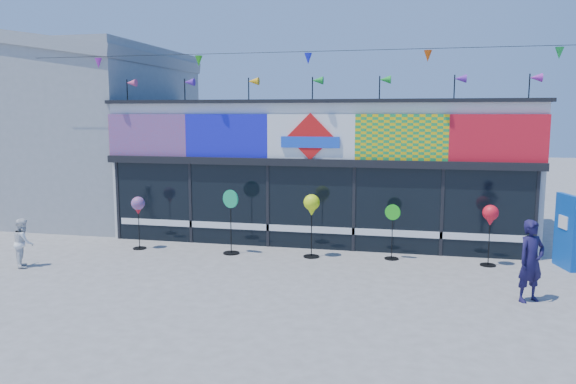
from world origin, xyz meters
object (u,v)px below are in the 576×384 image
(spinner_0, at_px, (138,207))
(spinner_3, at_px, (392,230))
(blue_sign, at_px, (566,231))
(spinner_4, at_px, (490,217))
(spinner_1, at_px, (231,220))
(spinner_2, at_px, (312,207))
(adult_man, at_px, (531,261))
(child, at_px, (23,242))

(spinner_0, bearing_deg, spinner_3, 3.29)
(blue_sign, bearing_deg, spinner_3, 167.06)
(spinner_4, bearing_deg, spinner_1, -177.84)
(spinner_3, relative_size, spinner_4, 0.94)
(spinner_1, bearing_deg, spinner_3, 4.93)
(spinner_0, distance_m, spinner_4, 9.22)
(spinner_2, height_order, spinner_3, spinner_2)
(spinner_0, relative_size, spinner_4, 0.96)
(spinner_1, xyz_separation_m, adult_man, (7.02, -2.36, -0.09))
(blue_sign, distance_m, child, 13.16)
(spinner_1, distance_m, spinner_2, 2.20)
(spinner_1, height_order, spinner_4, spinner_1)
(spinner_3, height_order, spinner_4, spinner_4)
(spinner_2, relative_size, adult_man, 1.01)
(spinner_3, xyz_separation_m, child, (-8.76, -2.67, -0.16))
(spinner_4, relative_size, child, 1.27)
(spinner_2, distance_m, adult_man, 5.48)
(spinner_2, height_order, spinner_4, spinner_2)
(spinner_2, relative_size, spinner_4, 1.09)
(spinner_1, height_order, child, spinner_1)
(adult_man, bearing_deg, spinner_2, 119.18)
(spinner_4, bearing_deg, child, -167.04)
(spinner_0, height_order, child, spinner_0)
(blue_sign, xyz_separation_m, spinner_2, (-6.16, -0.32, 0.42))
(blue_sign, height_order, spinner_2, blue_sign)
(spinner_3, bearing_deg, spinner_0, -176.71)
(adult_man, bearing_deg, child, 145.92)
(blue_sign, relative_size, spinner_4, 1.19)
(spinner_3, height_order, adult_man, adult_man)
(spinner_0, xyz_separation_m, adult_man, (9.67, -2.33, -0.35))
(blue_sign, bearing_deg, child, 178.10)
(spinner_0, relative_size, spinner_3, 1.02)
(spinner_0, xyz_separation_m, spinner_3, (6.87, 0.39, -0.42))
(spinner_2, xyz_separation_m, spinner_4, (4.40, 0.13, -0.11))
(spinner_0, xyz_separation_m, child, (-1.89, -2.28, -0.57))
(spinner_0, distance_m, adult_man, 9.96)
(adult_man, xyz_separation_m, child, (-11.56, 0.05, -0.23))
(spinner_3, xyz_separation_m, adult_man, (2.81, -2.72, 0.07))
(blue_sign, relative_size, adult_man, 1.09)
(spinner_2, height_order, adult_man, spinner_2)
(spinner_3, bearing_deg, blue_sign, 1.00)
(spinner_1, relative_size, spinner_4, 1.14)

